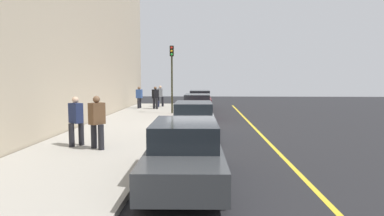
# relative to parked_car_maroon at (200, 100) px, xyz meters

# --- Properties ---
(ground_plane) EXTENTS (56.00, 56.00, 0.00)m
(ground_plane) POSITION_rel_parked_car_maroon_xyz_m (10.57, -0.24, -0.76)
(ground_plane) COLOR black
(sidewalk) EXTENTS (28.00, 4.60, 0.15)m
(sidewalk) POSITION_rel_parked_car_maroon_xyz_m (10.57, -3.54, -0.68)
(sidewalk) COLOR #A39E93
(sidewalk) RESTS_ON ground
(lane_stripe_centre) EXTENTS (28.00, 0.14, 0.01)m
(lane_stripe_centre) POSITION_rel_parked_car_maroon_xyz_m (10.57, 2.96, -0.75)
(lane_stripe_centre) COLOR gold
(lane_stripe_centre) RESTS_ON ground
(snow_bank_curb) EXTENTS (4.74, 0.56, 0.22)m
(snow_bank_curb) POSITION_rel_parked_car_maroon_xyz_m (16.06, -0.94, -0.65)
(snow_bank_curb) COLOR white
(snow_bank_curb) RESTS_ON ground
(parked_car_maroon) EXTENTS (4.46, 1.93, 1.51)m
(parked_car_maroon) POSITION_rel_parked_car_maroon_xyz_m (0.00, 0.00, 0.00)
(parked_car_maroon) COLOR black
(parked_car_maroon) RESTS_ON ground
(parked_car_red) EXTENTS (4.40, 1.94, 1.51)m
(parked_car_red) POSITION_rel_parked_car_maroon_xyz_m (6.07, -0.08, -0.00)
(parked_car_red) COLOR black
(parked_car_red) RESTS_ON ground
(parked_car_white) EXTENTS (4.61, 1.95, 1.51)m
(parked_car_white) POSITION_rel_parked_car_maroon_xyz_m (12.79, -0.10, 0.00)
(parked_car_white) COLOR black
(parked_car_white) RESTS_ON ground
(parked_car_charcoal) EXTENTS (4.70, 1.99, 1.51)m
(parked_car_charcoal) POSITION_rel_parked_car_maroon_xyz_m (19.11, -0.10, 0.00)
(parked_car_charcoal) COLOR black
(parked_car_charcoal) RESTS_ON ground
(pedestrian_blue_coat) EXTENTS (0.56, 0.50, 1.70)m
(pedestrian_blue_coat) POSITION_rel_parked_car_maroon_xyz_m (1.17, -4.78, 0.30)
(pedestrian_blue_coat) COLOR black
(pedestrian_blue_coat) RESTS_ON sidewalk
(pedestrian_brown_coat) EXTENTS (0.58, 0.54, 1.83)m
(pedestrian_brown_coat) POSITION_rel_parked_car_maroon_xyz_m (16.08, -3.29, 0.37)
(pedestrian_brown_coat) COLOR black
(pedestrian_brown_coat) RESTS_ON sidewalk
(pedestrian_black_coat) EXTENTS (0.53, 0.54, 1.73)m
(pedestrian_black_coat) POSITION_rel_parked_car_maroon_xyz_m (1.64, -3.43, 0.31)
(pedestrian_black_coat) COLOR black
(pedestrian_black_coat) RESTS_ON sidewalk
(pedestrian_navy_coat) EXTENTS (0.52, 0.57, 1.77)m
(pedestrian_navy_coat) POSITION_rel_parked_car_maroon_xyz_m (15.60, -4.21, 0.34)
(pedestrian_navy_coat) COLOR black
(pedestrian_navy_coat) RESTS_ON sidewalk
(pedestrian_grey_coat) EXTENTS (0.53, 0.56, 1.74)m
(pedestrian_grey_coat) POSITION_rel_parked_car_maroon_xyz_m (-0.45, -3.32, 0.32)
(pedestrian_grey_coat) COLOR black
(pedestrian_grey_coat) RESTS_ON sidewalk
(traffic_light_pole) EXTENTS (0.35, 0.26, 4.55)m
(traffic_light_pole) POSITION_rel_parked_car_maroon_xyz_m (4.73, -1.83, 2.46)
(traffic_light_pole) COLOR #2D2D19
(traffic_light_pole) RESTS_ON sidewalk
(rolling_suitcase) EXTENTS (0.34, 0.22, 0.85)m
(rolling_suitcase) POSITION_rel_parked_car_maroon_xyz_m (0.02, -3.47, -0.36)
(rolling_suitcase) COLOR #191E38
(rolling_suitcase) RESTS_ON sidewalk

